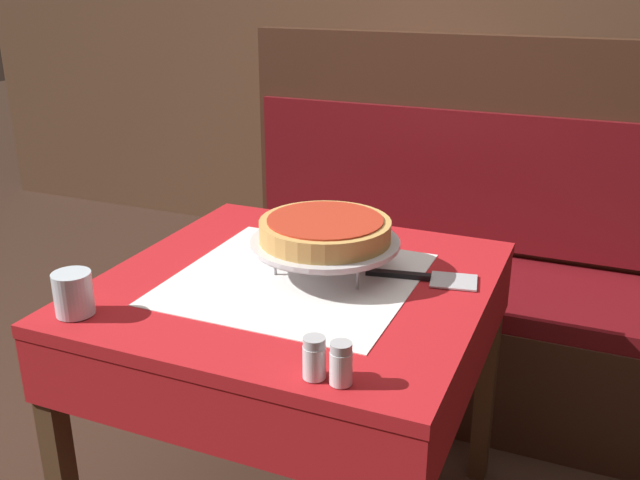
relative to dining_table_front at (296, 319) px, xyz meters
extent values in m
cube|color=red|center=(0.00, 0.00, 0.09)|extent=(0.86, 0.86, 0.03)
cube|color=white|center=(0.00, 0.00, 0.11)|extent=(0.54, 0.54, 0.00)
cube|color=red|center=(0.00, 0.00, 0.00)|extent=(0.86, 0.86, 0.15)
cube|color=#4C331E|center=(-0.40, -0.40, -0.27)|extent=(0.05, 0.05, 0.69)
cube|color=#4C331E|center=(-0.40, 0.40, -0.27)|extent=(0.05, 0.05, 0.69)
cube|color=#4C331E|center=(0.40, 0.40, -0.27)|extent=(0.05, 0.05, 0.69)
cube|color=red|center=(-0.20, 1.61, 0.09)|extent=(0.71, 0.71, 0.03)
cube|color=white|center=(-0.20, 1.61, 0.11)|extent=(0.44, 0.44, 0.00)
cube|color=red|center=(-0.20, 1.61, 0.01)|extent=(0.71, 0.71, 0.15)
cube|color=#4C331E|center=(-0.52, 1.29, -0.27)|extent=(0.05, 0.05, 0.70)
cube|color=#4C331E|center=(0.12, 1.29, -0.27)|extent=(0.05, 0.05, 0.70)
cube|color=#4C331E|center=(-0.52, 1.93, -0.27)|extent=(0.05, 0.05, 0.70)
cube|color=#4C331E|center=(0.12, 1.93, -0.27)|extent=(0.05, 0.05, 0.70)
cube|color=#3D2316|center=(0.12, 0.80, -0.42)|extent=(1.46, 0.54, 0.40)
cube|color=#600F14|center=(0.12, 0.80, -0.19)|extent=(1.43, 0.53, 0.06)
cube|color=#3D2316|center=(0.12, 1.04, 0.21)|extent=(1.46, 0.06, 0.74)
cube|color=#600F14|center=(0.12, 1.00, 0.10)|extent=(1.40, 0.02, 0.47)
cube|color=brown|center=(0.00, 2.10, 0.58)|extent=(6.00, 0.04, 2.40)
cylinder|color=#ADADB2|center=(0.05, 0.18, 0.14)|extent=(0.01, 0.01, 0.07)
cylinder|color=#ADADB2|center=(-0.05, 0.00, 0.14)|extent=(0.01, 0.01, 0.07)
cylinder|color=#ADADB2|center=(0.15, 0.00, 0.14)|extent=(0.01, 0.01, 0.07)
cylinder|color=#ADADB2|center=(0.05, 0.06, 0.17)|extent=(0.24, 0.24, 0.01)
cylinder|color=silver|center=(0.05, 0.06, 0.17)|extent=(0.34, 0.34, 0.01)
cylinder|color=silver|center=(0.05, 0.06, 0.18)|extent=(0.35, 0.35, 0.01)
cylinder|color=tan|center=(0.05, 0.06, 0.21)|extent=(0.30, 0.30, 0.05)
cylinder|color=red|center=(0.05, 0.06, 0.24)|extent=(0.27, 0.27, 0.01)
cube|color=#BCBCC1|center=(0.34, 0.12, 0.11)|extent=(0.12, 0.11, 0.00)
cube|color=black|center=(0.22, 0.10, 0.11)|extent=(0.15, 0.05, 0.01)
cylinder|color=silver|center=(-0.34, -0.34, 0.15)|extent=(0.08, 0.08, 0.09)
cylinder|color=silver|center=(0.21, -0.37, 0.14)|extent=(0.04, 0.04, 0.06)
cylinder|color=#B7B7BC|center=(0.21, -0.37, 0.18)|extent=(0.04, 0.04, 0.02)
cylinder|color=silver|center=(0.26, -0.37, 0.14)|extent=(0.04, 0.04, 0.06)
cylinder|color=#B7B7BC|center=(0.26, -0.37, 0.18)|extent=(0.04, 0.04, 0.02)
cube|color=black|center=(-0.18, 1.59, 0.13)|extent=(0.13, 0.13, 0.03)
cylinder|color=black|center=(-0.18, 1.59, 0.21)|extent=(0.01, 0.01, 0.14)
cylinder|color=#99194C|center=(-0.18, 1.63, 0.20)|extent=(0.04, 0.04, 0.11)
cylinder|color=gold|center=(-0.18, 1.55, 0.20)|extent=(0.04, 0.04, 0.11)
camera|label=1|loc=(0.64, -1.36, 0.77)|focal=40.00mm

